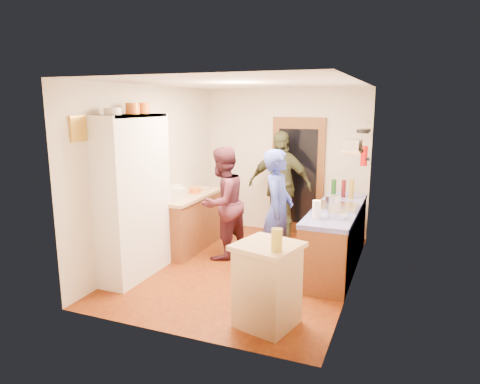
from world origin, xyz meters
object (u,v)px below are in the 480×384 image
Objects in this scene: right_counter_base at (336,239)px; island_base at (267,287)px; hutch_body at (134,197)px; person_left at (226,203)px; person_hob at (280,212)px; person_back at (280,186)px.

island_base is at bearing -101.56° from right_counter_base.
island_base is (2.10, -0.65, -0.67)m from hutch_body.
right_counter_base is 1.29× the size of person_left.
person_hob is 1.54m from person_back.
person_back reaches higher than island_base.
person_back is (-0.74, 2.97, 0.51)m from island_base.
island_base is 0.46× the size of person_back.
hutch_body reaches higher than person_back.
person_left reaches higher than island_base.
person_hob is at bearing -76.95° from person_back.
person_hob is 1.01× the size of person_left.
person_left is (-1.24, 1.76, 0.43)m from island_base.
person_left is at bearing 125.26° from island_base.
person_back is (1.36, 2.32, -0.16)m from hutch_body.
hutch_body is 2.90m from right_counter_base.
person_back is at bearing 173.10° from person_left.
hutch_body is 2.30m from island_base.
person_back reaches higher than person_left.
person_left is 1.31m from person_back.
hutch_body is 1.27× the size of person_hob.
person_back is at bearing 11.33° from person_hob.
island_base is 2.20m from person_left.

